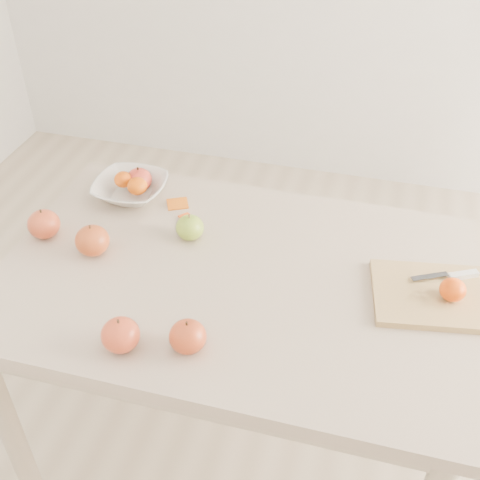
# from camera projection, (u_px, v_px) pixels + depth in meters

# --- Properties ---
(ground) EXTENTS (3.50, 3.50, 0.00)m
(ground) POSITION_uv_depth(u_px,v_px,m) (236.00, 442.00, 1.99)
(ground) COLOR #C6B293
(ground) RESTS_ON ground
(table) EXTENTS (1.20, 0.80, 0.75)m
(table) POSITION_uv_depth(u_px,v_px,m) (235.00, 301.00, 1.59)
(table) COLOR #C1AA92
(table) RESTS_ON ground
(cutting_board) EXTENTS (0.34, 0.27, 0.02)m
(cutting_board) POSITION_uv_depth(u_px,v_px,m) (437.00, 296.00, 1.45)
(cutting_board) COLOR tan
(cutting_board) RESTS_ON table
(board_tangerine) EXTENTS (0.06, 0.06, 0.05)m
(board_tangerine) POSITION_uv_depth(u_px,v_px,m) (453.00, 290.00, 1.41)
(board_tangerine) COLOR #DC4307
(board_tangerine) RESTS_ON cutting_board
(fruit_bowl) EXTENTS (0.21, 0.21, 0.05)m
(fruit_bowl) POSITION_uv_depth(u_px,v_px,m) (131.00, 189.00, 1.78)
(fruit_bowl) COLOR silver
(fruit_bowl) RESTS_ON table
(bowl_tangerine_near) EXTENTS (0.05, 0.05, 0.05)m
(bowl_tangerine_near) POSITION_uv_depth(u_px,v_px,m) (123.00, 179.00, 1.78)
(bowl_tangerine_near) COLOR #D04E07
(bowl_tangerine_near) RESTS_ON fruit_bowl
(bowl_tangerine_far) EXTENTS (0.06, 0.06, 0.05)m
(bowl_tangerine_far) POSITION_uv_depth(u_px,v_px,m) (137.00, 186.00, 1.75)
(bowl_tangerine_far) COLOR orange
(bowl_tangerine_far) RESTS_ON fruit_bowl
(orange_peel_a) EXTENTS (0.07, 0.07, 0.01)m
(orange_peel_a) POSITION_uv_depth(u_px,v_px,m) (178.00, 205.00, 1.76)
(orange_peel_a) COLOR #D5600F
(orange_peel_a) RESTS_ON table
(orange_peel_b) EXTENTS (0.06, 0.05, 0.01)m
(orange_peel_b) POSITION_uv_depth(u_px,v_px,m) (188.00, 218.00, 1.70)
(orange_peel_b) COLOR #D34B0E
(orange_peel_b) RESTS_ON table
(paring_knife) EXTENTS (0.16, 0.08, 0.01)m
(paring_knife) POSITION_uv_depth(u_px,v_px,m) (458.00, 275.00, 1.48)
(paring_knife) COLOR white
(paring_knife) RESTS_ON cutting_board
(apple_green) EXTENTS (0.08, 0.08, 0.07)m
(apple_green) POSITION_uv_depth(u_px,v_px,m) (190.00, 228.00, 1.62)
(apple_green) COLOR #639526
(apple_green) RESTS_ON table
(apple_red_e) EXTENTS (0.08, 0.08, 0.07)m
(apple_red_e) POSITION_uv_depth(u_px,v_px,m) (188.00, 337.00, 1.31)
(apple_red_e) COLOR maroon
(apple_red_e) RESTS_ON table
(apple_red_c) EXTENTS (0.09, 0.09, 0.08)m
(apple_red_c) POSITION_uv_depth(u_px,v_px,m) (121.00, 335.00, 1.31)
(apple_red_c) COLOR maroon
(apple_red_c) RESTS_ON table
(apple_red_d) EXTENTS (0.09, 0.09, 0.08)m
(apple_red_d) POSITION_uv_depth(u_px,v_px,m) (44.00, 224.00, 1.62)
(apple_red_d) COLOR maroon
(apple_red_d) RESTS_ON table
(apple_red_a) EXTENTS (0.08, 0.08, 0.07)m
(apple_red_a) POSITION_uv_depth(u_px,v_px,m) (139.00, 180.00, 1.80)
(apple_red_a) COLOR maroon
(apple_red_a) RESTS_ON table
(apple_red_b) EXTENTS (0.09, 0.09, 0.08)m
(apple_red_b) POSITION_uv_depth(u_px,v_px,m) (92.00, 240.00, 1.56)
(apple_red_b) COLOR #991B0B
(apple_red_b) RESTS_ON table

